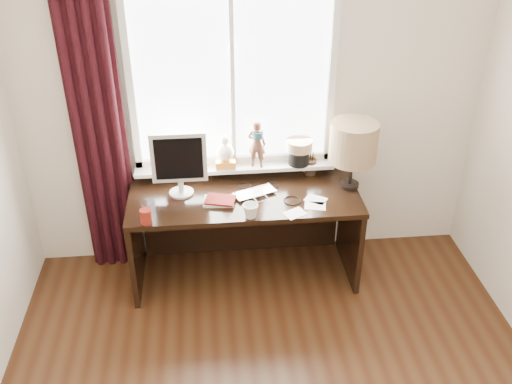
{
  "coord_description": "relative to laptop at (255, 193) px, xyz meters",
  "views": [
    {
      "loc": [
        -0.36,
        -1.94,
        2.94
      ],
      "look_at": [
        -0.05,
        1.25,
        1.0
      ],
      "focal_mm": 40.0,
      "sensor_mm": 36.0,
      "label": 1
    }
  ],
  "objects": [
    {
      "name": "wall_back",
      "position": [
        0.02,
        0.37,
        0.54
      ],
      "size": [
        3.5,
        0.0,
        2.6
      ],
      "primitive_type": "cube",
      "rotation": [
        1.57,
        0.0,
        0.0
      ],
      "color": "beige",
      "rests_on": "ground"
    },
    {
      "name": "laptop",
      "position": [
        0.0,
        0.0,
        0.0
      ],
      "size": [
        0.36,
        0.3,
        0.02
      ],
      "primitive_type": "imported",
      "rotation": [
        0.0,
        0.0,
        0.39
      ],
      "color": "silver",
      "rests_on": "desk"
    },
    {
      "name": "mug",
      "position": [
        -0.06,
        -0.3,
        0.04
      ],
      "size": [
        0.14,
        0.14,
        0.11
      ],
      "primitive_type": "imported",
      "rotation": [
        0.0,
        0.0,
        0.46
      ],
      "color": "white",
      "rests_on": "desk"
    },
    {
      "name": "red_cup",
      "position": [
        -0.77,
        -0.3,
        0.04
      ],
      "size": [
        0.08,
        0.08,
        0.1
      ],
      "primitive_type": "cylinder",
      "color": "maroon",
      "rests_on": "desk"
    },
    {
      "name": "window",
      "position": [
        -0.11,
        0.32,
        0.55
      ],
      "size": [
        1.52,
        0.22,
        1.4
      ],
      "color": "white",
      "rests_on": "ground"
    },
    {
      "name": "curtain",
      "position": [
        -1.11,
        0.28,
        0.35
      ],
      "size": [
        0.38,
        0.09,
        2.25
      ],
      "color": "black",
      "rests_on": "floor"
    },
    {
      "name": "desk",
      "position": [
        -0.08,
        0.1,
        -0.26
      ],
      "size": [
        1.7,
        0.7,
        0.75
      ],
      "color": "black",
      "rests_on": "floor"
    },
    {
      "name": "monitor",
      "position": [
        -0.54,
        0.06,
        0.27
      ],
      "size": [
        0.4,
        0.18,
        0.49
      ],
      "color": "beige",
      "rests_on": "desk"
    },
    {
      "name": "notebook_stack",
      "position": [
        -0.26,
        -0.09,
        0.0
      ],
      "size": [
        0.25,
        0.2,
        0.03
      ],
      "color": "beige",
      "rests_on": "desk"
    },
    {
      "name": "brush_holder",
      "position": [
        0.46,
        0.27,
        0.05
      ],
      "size": [
        0.09,
        0.09,
        0.25
      ],
      "color": "black",
      "rests_on": "desk"
    },
    {
      "name": "icon_frame",
      "position": [
        0.47,
        0.3,
        0.05
      ],
      "size": [
        0.1,
        0.03,
        0.13
      ],
      "color": "gold",
      "rests_on": "desk"
    },
    {
      "name": "table_lamp",
      "position": [
        0.72,
        0.05,
        0.35
      ],
      "size": [
        0.35,
        0.35,
        0.52
      ],
      "color": "black",
      "rests_on": "desk"
    },
    {
      "name": "loose_papers",
      "position": [
        0.37,
        -0.2,
        -0.01
      ],
      "size": [
        0.36,
        0.34,
        0.0
      ],
      "color": "white",
      "rests_on": "desk"
    },
    {
      "name": "desk_cables",
      "position": [
        0.14,
        0.01,
        -0.01
      ],
      "size": [
        0.48,
        0.4,
        0.01
      ],
      "color": "black",
      "rests_on": "desk"
    }
  ]
}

